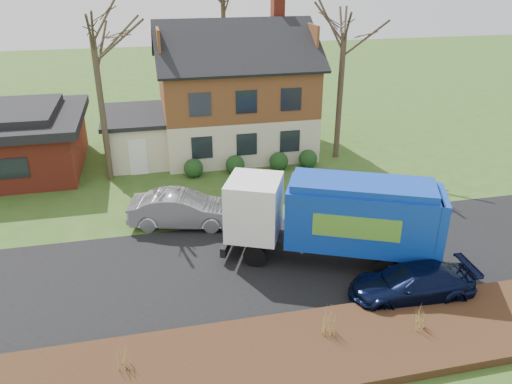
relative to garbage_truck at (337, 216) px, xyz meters
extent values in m
plane|color=#31521B|center=(-3.39, 0.43, -2.08)|extent=(120.00, 120.00, 0.00)
cube|color=black|center=(-3.39, 0.43, -2.07)|extent=(80.00, 7.00, 0.02)
cube|color=#321E10|center=(-3.39, -4.87, -1.93)|extent=(80.00, 3.50, 0.30)
cube|color=beige|center=(-1.39, 14.43, -0.73)|extent=(9.00, 7.50, 2.70)
cube|color=brown|center=(-1.39, 14.43, 2.02)|extent=(9.00, 7.50, 2.80)
cube|color=#993321|center=(1.61, 15.43, 6.38)|extent=(0.70, 0.90, 1.60)
cube|color=beige|center=(-7.59, 13.93, -0.78)|extent=(3.50, 5.50, 2.60)
cube|color=black|center=(-7.59, 13.93, 0.64)|extent=(3.90, 5.90, 0.24)
cylinder|color=black|center=(-3.19, 0.39, -1.62)|extent=(0.97, 0.66, 0.93)
cylinder|color=black|center=(-2.43, 2.10, -1.62)|extent=(0.97, 0.66, 0.93)
cylinder|color=black|center=(1.45, -1.67, -1.62)|extent=(0.97, 0.66, 0.93)
cylinder|color=black|center=(2.21, 0.04, -1.62)|extent=(0.97, 0.66, 0.93)
cylinder|color=black|center=(2.51, -2.14, -1.62)|extent=(0.97, 0.66, 0.93)
cylinder|color=black|center=(3.27, -0.43, -1.62)|extent=(0.97, 0.66, 0.93)
cube|color=black|center=(0.04, -0.02, -1.32)|extent=(7.43, 4.08, 0.31)
cube|color=white|center=(-3.01, 1.34, 0.06)|extent=(2.77, 2.86, 2.40)
cube|color=black|center=(-3.91, 1.73, 0.19)|extent=(0.86, 1.82, 0.80)
cube|color=black|center=(-3.99, 1.77, -1.59)|extent=(1.11, 2.13, 0.40)
cube|color=#0D37A6|center=(0.81, -0.36, 0.06)|extent=(6.03, 4.31, 2.40)
cube|color=#0D37A6|center=(0.81, -0.36, 1.39)|extent=(5.68, 3.96, 0.27)
cube|color=#0D37A6|center=(3.46, -1.53, -0.03)|extent=(1.21, 2.20, 2.58)
cube|color=#53902F|center=(0.23, -1.34, 0.15)|extent=(2.94, 1.33, 0.89)
cube|color=#53902F|center=(1.15, 0.73, 0.15)|extent=(2.94, 1.33, 0.89)
imported|color=#A7A8AF|center=(-5.68, 4.46, -1.28)|extent=(5.13, 2.82, 1.60)
imported|color=black|center=(1.80, -2.97, -1.43)|extent=(4.59, 2.08, 1.31)
cylinder|color=#473B2A|center=(-9.18, 10.78, 1.81)|extent=(0.32, 0.32, 7.77)
cylinder|color=#453429|center=(4.48, 11.44, 1.66)|extent=(0.34, 0.34, 7.48)
cylinder|color=#3A2F22|center=(-0.51, 23.46, 2.45)|extent=(0.34, 0.34, 9.05)
cone|color=tan|center=(-8.17, -4.50, -1.38)|extent=(0.04, 0.04, 0.79)
cone|color=tan|center=(-8.30, -4.50, -1.38)|extent=(0.04, 0.04, 0.79)
cone|color=tan|center=(-8.03, -4.50, -1.38)|extent=(0.04, 0.04, 0.79)
cone|color=tan|center=(-8.17, -4.39, -1.38)|extent=(0.04, 0.04, 0.79)
cone|color=tan|center=(-8.17, -4.60, -1.38)|extent=(0.04, 0.04, 0.79)
cone|color=tan|center=(-1.87, -4.40, -1.31)|extent=(0.04, 0.04, 0.94)
cone|color=tan|center=(-2.02, -4.40, -1.31)|extent=(0.04, 0.04, 0.94)
cone|color=tan|center=(-1.72, -4.40, -1.31)|extent=(0.04, 0.04, 0.94)
cone|color=tan|center=(-1.87, -4.28, -1.31)|extent=(0.04, 0.04, 0.94)
cone|color=tan|center=(-1.87, -4.52, -1.31)|extent=(0.04, 0.04, 0.94)
cone|color=tan|center=(1.11, -4.78, -1.36)|extent=(0.04, 0.04, 0.84)
cone|color=tan|center=(0.96, -4.78, -1.36)|extent=(0.04, 0.04, 0.84)
cone|color=tan|center=(1.26, -4.78, -1.36)|extent=(0.04, 0.04, 0.84)
cone|color=tan|center=(1.11, -4.66, -1.36)|extent=(0.04, 0.04, 0.84)
cone|color=tan|center=(1.11, -4.90, -1.36)|extent=(0.04, 0.04, 0.84)
camera|label=1|loc=(-6.88, -16.19, 8.98)|focal=35.00mm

